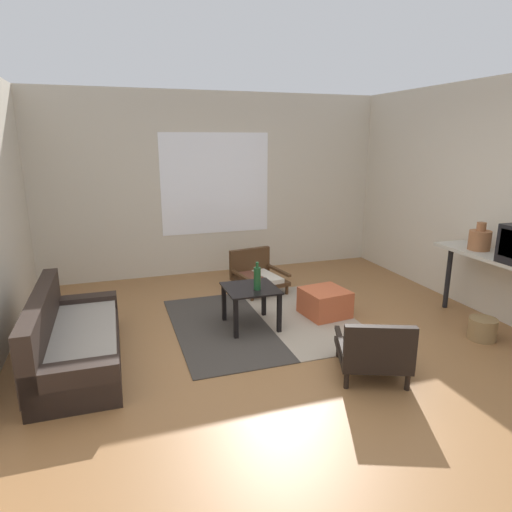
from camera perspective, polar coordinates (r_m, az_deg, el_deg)
The scene contains 12 objects.
ground_plane at distance 4.40m, azimuth 4.55°, elevation -12.67°, with size 7.80×7.80×0.00m, color olive.
far_wall_with_window at distance 6.85m, azimuth -5.32°, elevation 9.13°, with size 5.60×0.13×2.70m.
side_wall_right at distance 5.76m, azimuth 28.90°, elevation 6.27°, with size 0.12×6.60×2.70m, color beige.
area_rug at distance 5.12m, azimuth 1.11°, elevation -8.42°, with size 2.03×2.03×0.01m.
couch at distance 4.49m, azimuth -22.62°, elevation -10.13°, with size 0.73×1.78×0.69m.
coffee_table at distance 4.87m, azimuth -0.69°, elevation -5.11°, with size 0.56×0.58×0.46m.
armchair_by_window at distance 6.07m, azimuth 0.10°, elevation -2.29°, with size 0.71×0.74×0.55m.
armchair_striped_foreground at distance 4.05m, azimuth 14.90°, elevation -11.67°, with size 0.78×0.81×0.57m.
ottoman_orange at distance 5.30m, azimuth 8.83°, elevation -5.96°, with size 0.48×0.48×0.32m, color #BC5633.
clay_vase at distance 5.49m, azimuth 26.84°, elevation 1.92°, with size 0.23×0.23×0.31m.
glass_bottle at distance 4.73m, azimuth 0.16°, elevation -2.84°, with size 0.08×0.08×0.31m.
wicker_basket at distance 5.23m, azimuth 27.12°, elevation -8.34°, with size 0.28×0.28×0.23m, color olive.
Camera 1 is at (-1.55, -3.58, 2.03)m, focal length 31.09 mm.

